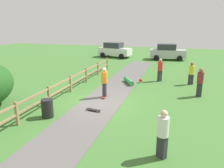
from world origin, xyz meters
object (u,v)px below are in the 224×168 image
object	(u,v)px
trash_bin	(47,108)
parked_car_silver	(167,52)
bystander_yellow	(191,73)
bystander_white	(163,132)
bystander_maroon	(200,81)
skater_riding	(104,81)
skateboard_loose	(93,110)
skater_fallen	(130,81)
parked_car_white	(115,50)
bystander_red	(160,69)

from	to	relation	value
trash_bin	parked_car_silver	bearing A→B (deg)	77.04
bystander_yellow	bystander_white	bearing A→B (deg)	-97.16
parked_car_silver	bystander_maroon	bearing A→B (deg)	-78.72
bystander_maroon	trash_bin	bearing A→B (deg)	-142.96
parked_car_silver	bystander_yellow	bearing A→B (deg)	-77.96
skater_riding	skateboard_loose	distance (m)	2.45
trash_bin	skater_fallen	distance (m)	7.56
skater_riding	skateboard_loose	xyz separation A→B (m)	(0.16, -2.25, -0.96)
trash_bin	bystander_white	size ratio (longest dim) A/B	0.52
bystander_maroon	parked_car_white	bearing A→B (deg)	124.33
skater_riding	parked_car_white	size ratio (longest dim) A/B	0.41
bystander_maroon	bystander_white	size ratio (longest dim) A/B	1.05
trash_bin	bystander_maroon	bearing A→B (deg)	37.04
bystander_maroon	parked_car_silver	distance (m)	14.13
bystander_maroon	bystander_red	world-z (taller)	bystander_maroon
skater_riding	parked_car_white	bearing A→B (deg)	104.13
skateboard_loose	bystander_white	world-z (taller)	bystander_white
skater_fallen	bystander_maroon	xyz separation A→B (m)	(4.75, -1.70, 0.80)
bystander_red	parked_car_silver	size ratio (longest dim) A/B	0.41
skater_fallen	skateboard_loose	xyz separation A→B (m)	(-0.61, -5.83, -0.11)
trash_bin	skateboard_loose	world-z (taller)	trash_bin
trash_bin	skateboard_loose	distance (m)	2.30
bystander_yellow	bystander_white	xyz separation A→B (m)	(-1.26, -9.98, 0.05)
bystander_yellow	parked_car_silver	size ratio (longest dim) A/B	0.38
skater_riding	bystander_maroon	xyz separation A→B (m)	(5.51, 1.88, -0.04)
trash_bin	bystander_maroon	distance (m)	9.05
skater_riding	parked_car_white	world-z (taller)	parked_car_white
skater_riding	bystander_white	xyz separation A→B (m)	(3.86, -5.36, -0.10)
skateboard_loose	parked_car_white	distance (m)	18.49
trash_bin	parked_car_silver	xyz separation A→B (m)	(4.44, 19.30, 0.51)
bystander_white	parked_car_silver	size ratio (longest dim) A/B	0.40
bystander_maroon	bystander_yellow	size ratio (longest dim) A/B	1.10
trash_bin	bystander_maroon	size ratio (longest dim) A/B	0.50
skateboard_loose	bystander_white	bearing A→B (deg)	-40.01
trash_bin	bystander_red	xyz separation A→B (m)	(4.54, 8.51, 0.53)
skater_riding	skateboard_loose	world-z (taller)	skater_riding
trash_bin	bystander_white	world-z (taller)	bystander_white
skater_riding	bystander_yellow	world-z (taller)	skater_riding
skater_fallen	bystander_red	distance (m)	2.61
parked_car_silver	skater_fallen	bearing A→B (deg)	-99.26
trash_bin	bystander_red	bearing A→B (deg)	61.94
skater_riding	parked_car_silver	xyz separation A→B (m)	(2.75, 15.74, -0.09)
parked_car_silver	trash_bin	bearing A→B (deg)	-102.96
skater_riding	skater_fallen	distance (m)	3.76
skateboard_loose	bystander_red	distance (m)	7.74
trash_bin	bystander_white	bearing A→B (deg)	-17.92
bystander_white	bystander_maroon	bearing A→B (deg)	77.15
skater_fallen	bystander_yellow	bearing A→B (deg)	13.54
parked_car_white	parked_car_silver	bearing A→B (deg)	-0.13
skater_riding	skater_fallen	world-z (taller)	skater_riding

